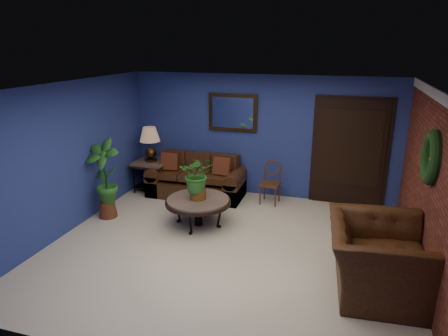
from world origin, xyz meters
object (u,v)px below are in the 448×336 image
(coffee_table, at_px, (198,202))
(armchair, at_px, (377,259))
(end_table, at_px, (152,168))
(sofa, at_px, (197,181))
(table_lamp, at_px, (150,140))
(side_chair, at_px, (271,179))

(coffee_table, distance_m, armchair, 3.10)
(end_table, bearing_deg, coffee_table, -40.86)
(sofa, height_order, table_lamp, table_lamp)
(end_table, xyz_separation_m, armchair, (4.45, -2.53, -0.05))
(table_lamp, distance_m, side_chair, 2.68)
(end_table, distance_m, side_chair, 2.60)
(end_table, bearing_deg, side_chair, 1.39)
(sofa, relative_size, coffee_table, 1.72)
(sofa, bearing_deg, side_chair, 1.42)
(side_chair, bearing_deg, coffee_table, -120.49)
(coffee_table, height_order, table_lamp, table_lamp)
(end_table, height_order, side_chair, side_chair)
(end_table, bearing_deg, sofa, 1.34)
(sofa, distance_m, armchair, 4.27)
(table_lamp, bearing_deg, side_chair, 1.39)
(coffee_table, height_order, side_chair, side_chair)
(sofa, relative_size, side_chair, 2.30)
(side_chair, bearing_deg, table_lamp, -173.49)
(end_table, distance_m, armchair, 5.12)
(sofa, bearing_deg, end_table, -178.66)
(sofa, distance_m, side_chair, 1.57)
(table_lamp, bearing_deg, armchair, -29.66)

